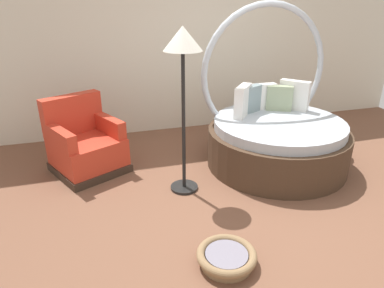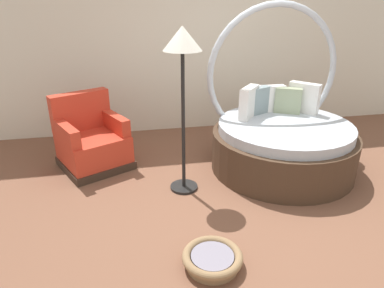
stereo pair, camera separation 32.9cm
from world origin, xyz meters
The scene contains 6 objects.
ground_plane centered at (0.00, 0.00, -0.01)m, with size 8.00×8.00×0.02m, color brown.
back_wall centered at (0.00, 2.47, 1.54)m, with size 8.00×0.12×3.07m, color silver.
round_daybed centered at (0.72, 0.77, 0.41)m, with size 1.81×1.81×2.04m.
red_armchair centered at (-1.69, 1.25, 0.33)m, with size 1.07×1.07×0.94m.
pet_basket centered at (-0.60, -0.87, 0.07)m, with size 0.51×0.51×0.13m.
floor_lamp centered at (-0.62, 0.43, 1.53)m, with size 0.40×0.40×1.82m.
Camera 1 is at (-1.51, -2.97, 2.09)m, focal length 32.27 mm.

